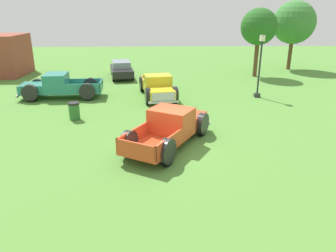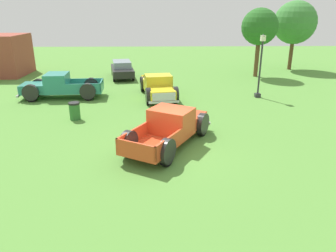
{
  "view_description": "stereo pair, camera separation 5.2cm",
  "coord_description": "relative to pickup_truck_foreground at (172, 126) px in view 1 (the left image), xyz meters",
  "views": [
    {
      "loc": [
        -0.48,
        -12.36,
        5.62
      ],
      "look_at": [
        -0.09,
        0.52,
        0.9
      ],
      "focal_mm": 34.24,
      "sensor_mm": 36.0,
      "label": 1
    },
    {
      "loc": [
        -0.43,
        -12.36,
        5.62
      ],
      "look_at": [
        -0.09,
        0.52,
        0.9
      ],
      "focal_mm": 34.24,
      "sensor_mm": 36.0,
      "label": 2
    }
  ],
  "objects": [
    {
      "name": "ground_plane",
      "position": [
        -0.1,
        -0.85,
        -0.76
      ],
      "size": [
        80.0,
        80.0,
        0.0
      ],
      "primitive_type": "plane",
      "color": "#548C38"
    },
    {
      "name": "pickup_truck_foreground",
      "position": [
        0.0,
        0.0,
        0.0
      ],
      "size": [
        4.16,
        5.43,
        1.59
      ],
      "color": "#D14723",
      "rests_on": "ground_plane"
    },
    {
      "name": "pickup_truck_behind_left",
      "position": [
        -0.61,
        7.53,
        -0.01
      ],
      "size": [
        2.65,
        5.34,
        1.57
      ],
      "color": "yellow",
      "rests_on": "ground_plane"
    },
    {
      "name": "pickup_truck_behind_right",
      "position": [
        -7.39,
        7.88,
        0.02
      ],
      "size": [
        5.48,
        2.4,
        1.64
      ],
      "color": "#2D8475",
      "rests_on": "ground_plane"
    },
    {
      "name": "sedan_distant_a",
      "position": [
        -3.77,
        14.55,
        -0.01
      ],
      "size": [
        2.47,
        4.5,
        1.42
      ],
      "color": "black",
      "rests_on": "ground_plane"
    },
    {
      "name": "lamp_post_near",
      "position": [
        6.09,
        7.7,
        1.4
      ],
      "size": [
        0.36,
        0.36,
        4.12
      ],
      "color": "#2D2D33",
      "rests_on": "ground_plane"
    },
    {
      "name": "trash_can",
      "position": [
        -5.11,
        3.32,
        -0.28
      ],
      "size": [
        0.59,
        0.59,
        0.95
      ],
      "color": "#2D6B2D",
      "rests_on": "ground_plane"
    },
    {
      "name": "oak_tree_east",
      "position": [
        12.3,
        18.18,
        3.64
      ],
      "size": [
        3.98,
        3.98,
        6.41
      ],
      "color": "brown",
      "rests_on": "ground_plane"
    },
    {
      "name": "oak_tree_west",
      "position": [
        7.96,
        14.77,
        3.43
      ],
      "size": [
        3.06,
        3.06,
        5.75
      ],
      "color": "brown",
      "rests_on": "ground_plane"
    }
  ]
}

